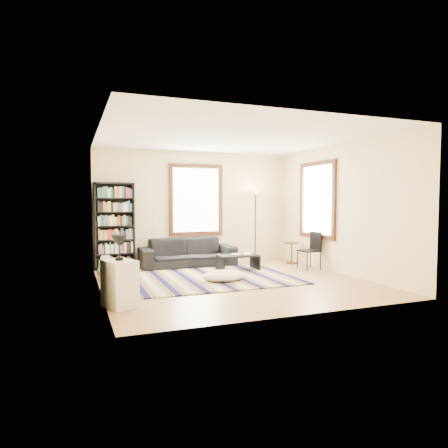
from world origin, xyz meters
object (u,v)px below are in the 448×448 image
object	(u,v)px
side_table	(292,253)
folding_chair	(309,251)
bookshelf	(115,226)
floor_cushion	(224,276)
white_cabinet	(120,284)
sofa	(188,253)
floor_lamp	(255,226)
dog	(105,267)
coffee_table	(238,263)

from	to	relation	value
side_table	folding_chair	xyz separation A→B (m)	(-0.05, -0.85, 0.16)
bookshelf	side_table	distance (m)	4.36
floor_cushion	white_cabinet	world-z (taller)	white_cabinet
sofa	floor_lamp	distance (m)	1.95
sofa	bookshelf	bearing A→B (deg)	171.53
floor_cushion	white_cabinet	bearing A→B (deg)	-149.96
side_table	dog	distance (m)	4.55
white_cabinet	coffee_table	bearing A→B (deg)	16.50
floor_cushion	floor_lamp	bearing A→B (deg)	51.15
floor_lamp	dog	world-z (taller)	floor_lamp
sofa	floor_cushion	bearing A→B (deg)	-84.25
dog	folding_chair	bearing A→B (deg)	-5.64
bookshelf	white_cabinet	size ratio (longest dim) A/B	2.86
white_cabinet	dog	size ratio (longest dim) A/B	1.39
bookshelf	floor_lamp	size ratio (longest dim) A/B	1.08
floor_cushion	side_table	bearing A→B (deg)	30.82
side_table	dog	size ratio (longest dim) A/B	1.07
floor_cushion	bookshelf	bearing A→B (deg)	129.40
coffee_table	floor_lamp	xyz separation A→B (m)	(0.95, 1.08, 0.75)
white_cabinet	dog	world-z (taller)	white_cabinet
floor_lamp	dog	xyz separation A→B (m)	(-3.84, -1.03, -0.68)
coffee_table	floor_lamp	world-z (taller)	floor_lamp
coffee_table	bookshelf	bearing A→B (deg)	154.07
sofa	floor_lamp	xyz separation A→B (m)	(1.85, 0.10, 0.60)
floor_lamp	folding_chair	world-z (taller)	floor_lamp
floor_cushion	side_table	xyz separation A→B (m)	(2.37, 1.41, 0.16)
bookshelf	floor_lamp	distance (m)	3.53
coffee_table	dog	xyz separation A→B (m)	(-2.89, 0.05, 0.07)
folding_chair	white_cabinet	distance (m)	4.80
coffee_table	folding_chair	xyz separation A→B (m)	(1.59, -0.43, 0.25)
floor_lamp	white_cabinet	size ratio (longest dim) A/B	2.66
folding_chair	bookshelf	bearing A→B (deg)	152.41
floor_cushion	white_cabinet	xyz separation A→B (m)	(-2.13, -1.23, 0.24)
bookshelf	side_table	world-z (taller)	bookshelf
bookshelf	floor_lamp	world-z (taller)	bookshelf
floor_lamp	dog	bearing A→B (deg)	-164.97
side_table	white_cabinet	size ratio (longest dim) A/B	0.77
side_table	floor_cushion	bearing A→B (deg)	-149.18
bookshelf	sofa	bearing A→B (deg)	-9.17
bookshelf	white_cabinet	world-z (taller)	bookshelf
coffee_table	floor_cushion	size ratio (longest dim) A/B	1.05
coffee_table	white_cabinet	bearing A→B (deg)	-142.08
folding_chair	floor_lamp	bearing A→B (deg)	107.55
floor_cushion	folding_chair	size ratio (longest dim) A/B	1.00
sofa	white_cabinet	distance (m)	3.76
bookshelf	folding_chair	xyz separation A→B (m)	(4.17, -1.68, -0.57)
dog	floor_cushion	bearing A→B (deg)	-25.35
bookshelf	folding_chair	bearing A→B (deg)	-22.00
sofa	side_table	size ratio (longest dim) A/B	4.21
coffee_table	sofa	bearing A→B (deg)	132.62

